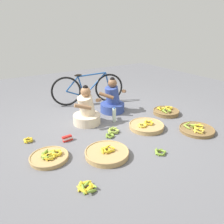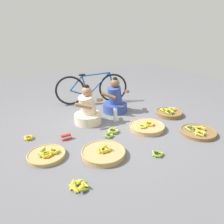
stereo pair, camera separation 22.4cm
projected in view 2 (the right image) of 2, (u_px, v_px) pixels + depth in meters
The scene contains 15 objects.
ground_plane at pixel (107, 126), 4.22m from camera, with size 10.00×10.00×0.00m, color slate.
vendor_woman_front at pixel (88, 111), 4.26m from camera, with size 0.69×0.53×0.76m.
vendor_woman_behind at pixel (115, 101), 4.80m from camera, with size 0.75×0.52×0.76m.
bicycle_leaning at pixel (92, 89), 5.27m from camera, with size 1.66×0.49×0.73m.
banana_basket_mid_right at pixel (103, 153), 3.26m from camera, with size 0.65×0.65×0.14m.
banana_basket_near_bicycle at pixel (169, 113), 4.67m from camera, with size 0.54×0.54×0.15m.
banana_basket_front_center at pixel (198, 132), 3.90m from camera, with size 0.61×0.61×0.13m.
banana_basket_front_right at pixel (47, 155), 3.23m from camera, with size 0.55×0.55×0.13m.
banana_basket_mid_left at pixel (147, 127), 4.07m from camera, with size 0.64×0.64×0.15m.
loose_bananas_back_left at pixel (157, 154), 3.28m from camera, with size 0.19×0.20×0.08m.
loose_bananas_front_left at pixel (29, 138), 3.73m from camera, with size 0.17×0.18×0.08m.
loose_bananas_near_vendor at pixel (79, 185), 2.64m from camera, with size 0.24×0.26×0.09m.
loose_bananas_back_right at pixel (112, 132), 3.91m from camera, with size 0.35×0.32×0.10m.
water_bottle at pixel (115, 115), 4.34m from camera, with size 0.07×0.07×0.30m.
packet_carton_stack at pixel (67, 137), 3.71m from camera, with size 0.18×0.07×0.09m.
Camera 2 is at (-1.75, -3.39, 1.83)m, focal length 35.86 mm.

